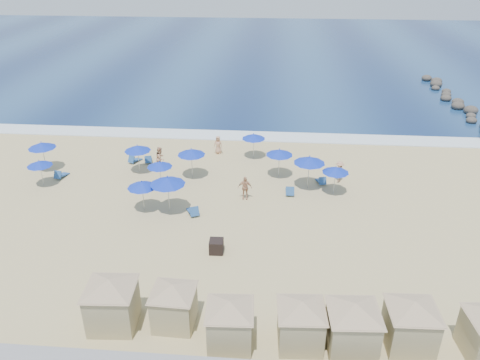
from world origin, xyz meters
name	(u,v)px	position (x,y,z in m)	size (l,w,h in m)	color
ground	(210,223)	(0.00, 0.00, 0.00)	(160.00, 160.00, 0.00)	tan
ocean	(255,51)	(0.00, 55.00, 0.03)	(160.00, 80.00, 0.06)	navy
surf_line	(233,136)	(0.00, 15.50, 0.04)	(160.00, 2.50, 0.08)	white
rock_jetty	(462,108)	(24.01, 24.90, 0.36)	(2.56, 26.66, 0.96)	#312C28
trash_bin	(216,246)	(0.81, -3.12, 0.40)	(0.81, 0.81, 0.81)	black
cabana_0	(111,296)	(-3.26, -9.26, 1.66)	(4.60, 4.60, 2.89)	tan
cabana_1	(173,299)	(-0.42, -9.01, 1.46)	(4.06, 4.06, 2.55)	tan
cabana_2	(230,317)	(2.31, -10.00, 1.51)	(4.21, 4.21, 2.64)	tan
cabana_3	(301,317)	(5.43, -9.76, 1.52)	(4.23, 4.23, 2.66)	tan
cabana_4	(353,320)	(7.66, -9.89, 1.63)	(4.52, 4.52, 2.84)	tan
cabana_5	(412,318)	(10.23, -9.48, 1.58)	(4.41, 4.41, 2.77)	tan
umbrella_0	(42,145)	(-14.20, 6.94, 2.11)	(2.14, 2.14, 2.43)	#A5A8AD
umbrella_1	(39,163)	(-13.18, 4.30, 1.81)	(1.83, 1.83, 2.08)	#A5A8AD
umbrella_2	(137,148)	(-6.64, 7.16, 2.03)	(2.05, 2.05, 2.34)	#A5A8AD
umbrella_3	(142,185)	(-4.69, 1.31, 1.94)	(1.97, 1.97, 2.24)	#A5A8AD
umbrella_4	(191,152)	(-2.31, 6.61, 2.10)	(2.13, 2.13, 2.42)	#A5A8AD
umbrella_5	(160,164)	(-4.34, 4.80, 1.82)	(1.85, 1.85, 2.10)	#A5A8AD
umbrella_6	(167,181)	(-2.93, 1.26, 2.32)	(2.35, 2.35, 2.68)	#A5A8AD
umbrella_7	(279,152)	(4.34, 7.26, 2.04)	(2.06, 2.06, 2.35)	#A5A8AD
umbrella_8	(254,136)	(2.19, 10.70, 1.92)	(1.95, 1.95, 2.21)	#A5A8AD
umbrella_9	(309,160)	(6.51, 5.50, 2.26)	(2.29, 2.29, 2.61)	#A5A8AD
umbrella_10	(336,170)	(8.34, 4.79, 1.88)	(1.91, 1.91, 2.17)	#A5A8AD
beach_chair_0	(61,175)	(-12.43, 5.63, 0.25)	(0.80, 1.39, 0.72)	#26508C
beach_chair_1	(134,160)	(-7.59, 8.91, 0.24)	(1.01, 1.37, 0.69)	#26508C
beach_chair_2	(148,160)	(-6.42, 9.01, 0.24)	(0.84, 1.35, 0.69)	#26508C
beach_chair_3	(193,211)	(-1.28, 1.01, 0.26)	(1.10, 1.47, 0.74)	#26508C
beach_chair_4	(290,191)	(5.19, 4.41, 0.26)	(0.60, 1.35, 0.74)	#26508C
beach_chair_5	(321,181)	(7.57, 6.27, 0.24)	(0.79, 1.32, 0.68)	#26508C
beachgoer_0	(161,158)	(-5.05, 7.81, 0.95)	(0.92, 0.72, 1.89)	tan
beachgoer_1	(245,188)	(1.99, 3.48, 0.86)	(1.01, 0.42, 1.72)	tan
beachgoer_2	(339,172)	(8.91, 6.76, 0.82)	(1.06, 0.61, 1.63)	tan
beachgoer_3	(218,145)	(-0.88, 11.33, 0.79)	(0.77, 0.50, 1.57)	tan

